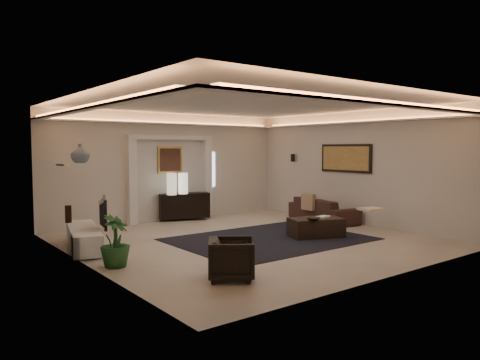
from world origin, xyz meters
TOP-DOWN VIEW (x-y plane):
  - floor at (0.00, 0.00)m, footprint 7.00×7.00m
  - ceiling at (0.00, 0.00)m, footprint 7.00×7.00m
  - wall_back at (0.00, 3.50)m, footprint 7.00×0.00m
  - wall_front at (0.00, -3.50)m, footprint 7.00×0.00m
  - wall_left at (-3.50, 0.00)m, footprint 0.00×7.00m
  - wall_right at (3.50, 0.00)m, footprint 0.00×7.00m
  - cove_soffit at (0.00, 0.00)m, footprint 7.00×7.00m
  - daylight_slit at (1.35, 3.48)m, footprint 0.25×0.03m
  - area_rug at (0.40, -0.20)m, footprint 4.00×3.00m
  - pilaster_left at (-1.15, 3.40)m, footprint 0.22×0.20m
  - pilaster_right at (1.15, 3.40)m, footprint 0.22×0.20m
  - alcove_header at (0.00, 3.40)m, footprint 2.52×0.20m
  - painting_frame at (0.00, 3.47)m, footprint 0.74×0.04m
  - painting_canvas at (0.00, 3.44)m, footprint 0.62×0.02m
  - art_panel_frame at (3.47, 0.30)m, footprint 0.04×1.64m
  - art_panel_gold at (3.44, 0.30)m, footprint 0.02×1.50m
  - wall_sconce at (3.38, 2.20)m, footprint 0.12×0.12m
  - wall_niche at (-3.44, 1.40)m, footprint 0.10×0.55m
  - console at (0.30, 3.25)m, footprint 1.43×0.82m
  - lamp_left at (-0.20, 3.04)m, footprint 0.27×0.27m
  - lamp_right at (0.18, 3.09)m, footprint 0.27×0.27m
  - media_ledge at (-3.11, 1.31)m, footprint 0.99×2.14m
  - tv at (-2.85, 1.14)m, footprint 1.00×0.46m
  - figurine at (-3.15, 2.10)m, footprint 0.15×0.15m
  - ginger_jar at (-3.01, 1.69)m, footprint 0.44×0.44m
  - plant at (-3.15, -0.38)m, footprint 0.69×0.69m
  - sofa at (3.15, 0.77)m, footprint 2.24×1.20m
  - throw_blanket at (2.80, -1.02)m, footprint 0.58×0.50m
  - throw_pillow at (2.68, 0.87)m, footprint 0.15×0.43m
  - coffee_table at (1.39, -0.62)m, footprint 1.30×0.99m
  - bowl at (1.09, -0.82)m, footprint 0.37×0.37m
  - magazine at (1.60, -0.64)m, footprint 0.30×0.23m
  - armchair at (-2.05, -2.13)m, footprint 0.94×0.94m

SIDE VIEW (x-z plane):
  - floor at x=0.00m, z-range 0.00..0.00m
  - area_rug at x=0.40m, z-range 0.00..0.01m
  - coffee_table at x=1.39m, z-range -0.01..0.42m
  - media_ledge at x=-3.11m, z-range 0.03..0.42m
  - sofa at x=3.15m, z-range 0.00..0.62m
  - armchair at x=-2.05m, z-range 0.00..0.62m
  - console at x=0.30m, z-range 0.06..0.74m
  - magazine at x=1.60m, z-range 0.41..0.44m
  - plant at x=-3.15m, z-range 0.00..0.87m
  - bowl at x=1.09m, z-range 0.41..0.48m
  - throw_blanket at x=2.80m, z-range 0.52..0.58m
  - throw_pillow at x=2.68m, z-range 0.34..0.76m
  - figurine at x=-3.15m, z-range 0.46..0.82m
  - tv at x=-2.85m, z-range 0.45..1.03m
  - lamp_left at x=-0.20m, z-range 0.81..1.37m
  - lamp_right at x=0.18m, z-range 0.81..1.37m
  - pilaster_left at x=-1.15m, z-range 0.00..2.20m
  - pilaster_right at x=1.15m, z-range 0.00..2.20m
  - daylight_slit at x=1.35m, z-range 0.85..1.85m
  - wall_back at x=0.00m, z-range -2.05..4.95m
  - wall_front at x=0.00m, z-range -2.05..4.95m
  - wall_left at x=-3.50m, z-range -2.05..4.95m
  - wall_right at x=3.50m, z-range -2.05..4.95m
  - painting_frame at x=0.00m, z-range 1.28..2.02m
  - painting_canvas at x=0.00m, z-range 1.34..1.96m
  - wall_niche at x=-3.44m, z-range 1.63..1.67m
  - wall_sconce at x=3.38m, z-range 1.57..1.79m
  - art_panel_gold at x=3.44m, z-range 1.39..2.01m
  - art_panel_frame at x=3.47m, z-range 1.33..2.07m
  - ginger_jar at x=-3.01m, z-range 1.67..2.05m
  - alcove_header at x=0.00m, z-range 2.19..2.31m
  - cove_soffit at x=0.00m, z-range 2.60..2.64m
  - ceiling at x=0.00m, z-range 2.90..2.90m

